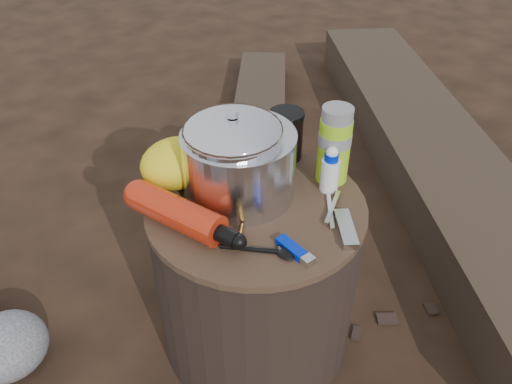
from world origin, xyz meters
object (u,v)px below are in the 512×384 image
camping_pot (234,158)px  fuel_bottle (177,213)px  log_main (430,154)px  travel_mug (286,135)px  thermos (334,145)px  stump (256,275)px

camping_pot → fuel_bottle: size_ratio=0.72×
log_main → travel_mug: bearing=-141.6°
fuel_bottle → thermos: size_ratio=1.54×
fuel_bottle → stump: bearing=-32.3°
stump → thermos: size_ratio=2.65×
stump → thermos: 0.37m
camping_pot → travel_mug: size_ratio=1.67×
travel_mug → log_main: bearing=14.9°
stump → thermos: bearing=0.5°
travel_mug → camping_pot: bearing=-155.2°
log_main → camping_pot: bearing=-139.6°
camping_pot → travel_mug: 0.21m
stump → camping_pot: camping_pot is taller
thermos → travel_mug: bearing=109.0°
camping_pot → thermos: bearing=-11.7°
fuel_bottle → travel_mug: size_ratio=2.32×
fuel_bottle → travel_mug: (0.33, 0.12, 0.03)m
fuel_bottle → travel_mug: 0.35m
camping_pot → travel_mug: camping_pot is taller
log_main → travel_mug: travel_mug is taller
log_main → thermos: 0.93m
stump → fuel_bottle: fuel_bottle is taller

